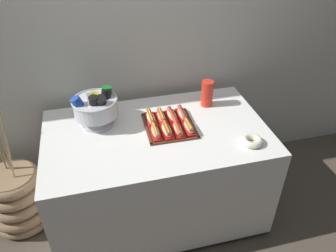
% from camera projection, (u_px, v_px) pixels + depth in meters
% --- Properties ---
extents(ground_plane, '(10.00, 10.00, 0.00)m').
position_uv_depth(ground_plane, '(158.00, 209.00, 2.68)').
color(ground_plane, '#4C4238').
extents(back_wall, '(6.00, 0.10, 2.60)m').
position_uv_depth(back_wall, '(138.00, 27.00, 2.37)').
color(back_wall, beige).
rests_on(back_wall, ground_plane).
extents(buffet_table, '(1.50, 0.89, 0.79)m').
position_uv_depth(buffet_table, '(157.00, 172.00, 2.44)').
color(buffet_table, white).
rests_on(buffet_table, ground_plane).
extents(floor_vase, '(0.47, 0.47, 0.99)m').
position_uv_depth(floor_vase, '(18.00, 198.00, 2.47)').
color(floor_vase, '#896B4C').
rests_on(floor_vase, ground_plane).
extents(serving_tray, '(0.34, 0.37, 0.01)m').
position_uv_depth(serving_tray, '(169.00, 126.00, 2.26)').
color(serving_tray, '#56331E').
rests_on(serving_tray, buffet_table).
extents(hot_dog_0, '(0.06, 0.17, 0.06)m').
position_uv_depth(hot_dog_0, '(155.00, 132.00, 2.15)').
color(hot_dog_0, red).
rests_on(hot_dog_0, serving_tray).
extents(hot_dog_1, '(0.07, 0.17, 0.06)m').
position_uv_depth(hot_dog_1, '(167.00, 130.00, 2.17)').
color(hot_dog_1, '#B21414').
rests_on(hot_dog_1, serving_tray).
extents(hot_dog_2, '(0.06, 0.18, 0.06)m').
position_uv_depth(hot_dog_2, '(178.00, 129.00, 2.18)').
color(hot_dog_2, red).
rests_on(hot_dog_2, serving_tray).
extents(hot_dog_3, '(0.06, 0.16, 0.06)m').
position_uv_depth(hot_dog_3, '(189.00, 127.00, 2.19)').
color(hot_dog_3, red).
rests_on(hot_dog_3, serving_tray).
extents(hot_dog_4, '(0.06, 0.18, 0.06)m').
position_uv_depth(hot_dog_4, '(151.00, 118.00, 2.28)').
color(hot_dog_4, red).
rests_on(hot_dog_4, serving_tray).
extents(hot_dog_5, '(0.06, 0.16, 0.06)m').
position_uv_depth(hot_dog_5, '(161.00, 117.00, 2.30)').
color(hot_dog_5, red).
rests_on(hot_dog_5, serving_tray).
extents(hot_dog_6, '(0.07, 0.17, 0.06)m').
position_uv_depth(hot_dog_6, '(172.00, 115.00, 2.31)').
color(hot_dog_6, '#B21414').
rests_on(hot_dog_6, serving_tray).
extents(hot_dog_7, '(0.06, 0.18, 0.06)m').
position_uv_depth(hot_dog_7, '(182.00, 114.00, 2.33)').
color(hot_dog_7, '#B21414').
rests_on(hot_dog_7, serving_tray).
extents(punch_bowl, '(0.32, 0.30, 0.26)m').
position_uv_depth(punch_bowl, '(96.00, 106.00, 2.20)').
color(punch_bowl, silver).
rests_on(punch_bowl, buffet_table).
extents(cup_stack, '(0.09, 0.09, 0.20)m').
position_uv_depth(cup_stack, '(207.00, 93.00, 2.43)').
color(cup_stack, red).
rests_on(cup_stack, buffet_table).
extents(donut, '(0.14, 0.14, 0.04)m').
position_uv_depth(donut, '(252.00, 141.00, 2.10)').
color(donut, silver).
rests_on(donut, buffet_table).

